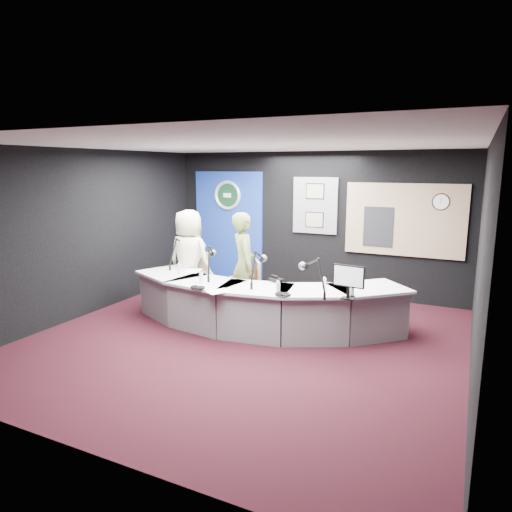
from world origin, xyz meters
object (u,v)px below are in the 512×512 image
at_px(broadcast_desk, 258,305).
at_px(person_man, 189,259).
at_px(armchair_left, 190,283).
at_px(armchair_right, 244,289).
at_px(person_woman, 244,265).

relative_size(broadcast_desk, person_man, 2.55).
height_order(armchair_left, armchair_right, armchair_right).
bearing_deg(broadcast_desk, armchair_right, 137.28).
bearing_deg(person_man, broadcast_desk, 164.58).
height_order(armchair_right, person_woman, person_woman).
relative_size(broadcast_desk, armchair_right, 4.79).
bearing_deg(person_man, armchair_left, -0.00).
relative_size(broadcast_desk, person_woman, 2.54).
bearing_deg(armchair_right, person_woman, -35.31).
height_order(armchair_left, person_man, person_man).
bearing_deg(broadcast_desk, person_man, 162.77).
bearing_deg(armchair_left, person_man, 0.00).
bearing_deg(broadcast_desk, person_woman, 137.28).
xyz_separation_m(armchair_right, person_woman, (0.00, -0.00, 0.42)).
xyz_separation_m(armchair_left, armchair_right, (1.14, -0.08, 0.03)).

